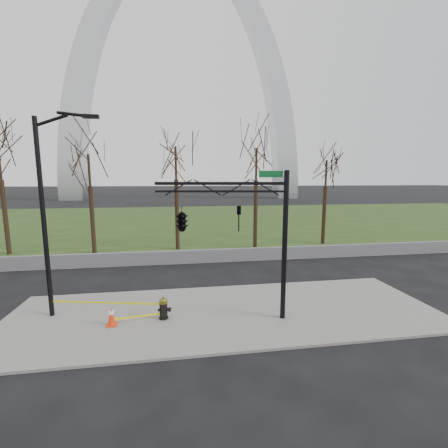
{
  "coord_description": "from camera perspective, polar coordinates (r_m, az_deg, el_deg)",
  "views": [
    {
      "loc": [
        -1.92,
        -11.8,
        5.66
      ],
      "look_at": [
        0.2,
        2.0,
        3.56
      ],
      "focal_mm": 23.9,
      "sensor_mm": 36.0,
      "label": 1
    }
  ],
  "objects": [
    {
      "name": "guardrail",
      "position": [
        20.56,
        -3.12,
        -6.12
      ],
      "size": [
        60.0,
        0.3,
        0.9
      ],
      "primitive_type": "cube",
      "color": "#59595B",
      "rests_on": "ground"
    },
    {
      "name": "caution_tape",
      "position": [
        13.15,
        -20.01,
        -14.63
      ],
      "size": [
        4.57,
        1.27,
        0.47
      ],
      "color": "#FFF30D",
      "rests_on": "ground"
    },
    {
      "name": "tree_row",
      "position": [
        24.05,
        -16.65,
        5.51
      ],
      "size": [
        35.6,
        4.0,
        9.06
      ],
      "color": "black",
      "rests_on": "ground"
    },
    {
      "name": "gateway_arch",
      "position": [
        90.88,
        -7.91,
        25.66
      ],
      "size": [
        66.0,
        6.0,
        65.0
      ],
      "primitive_type": null,
      "color": "#B6B9BD",
      "rests_on": "ground"
    },
    {
      "name": "fire_hydrant",
      "position": [
        12.65,
        -11.45,
        -15.54
      ],
      "size": [
        0.58,
        0.38,
        0.93
      ],
      "rotation": [
        0.0,
        0.0,
        -0.22
      ],
      "color": "black",
      "rests_on": "sidewalk"
    },
    {
      "name": "sidewalk",
      "position": [
        13.21,
        0.46,
        -16.57
      ],
      "size": [
        18.0,
        6.0,
        0.1
      ],
      "primitive_type": "cube",
      "color": "slate",
      "rests_on": "ground"
    },
    {
      "name": "traffic_cone",
      "position": [
        12.69,
        -20.74,
        -16.16
      ],
      "size": [
        0.38,
        0.38,
        0.74
      ],
      "rotation": [
        0.0,
        0.0,
        -0.0
      ],
      "color": "red",
      "rests_on": "sidewalk"
    },
    {
      "name": "grass_strip",
      "position": [
        42.22,
        -6.05,
        0.85
      ],
      "size": [
        120.0,
        40.0,
        0.06
      ],
      "primitive_type": "cube",
      "color": "#233B15",
      "rests_on": "ground"
    },
    {
      "name": "street_light",
      "position": [
        13.55,
        -30.54,
        3.3
      ],
      "size": [
        2.39,
        0.25,
        8.21
      ],
      "rotation": [
        0.0,
        0.0,
        0.02
      ],
      "color": "black",
      "rests_on": "ground"
    },
    {
      "name": "traffic_signal_mast",
      "position": [
        11.53,
        -4.3,
        1.01
      ],
      "size": [
        5.05,
        2.54,
        6.0
      ],
      "rotation": [
        0.0,
        0.0,
        -0.16
      ],
      "color": "black",
      "rests_on": "ground"
    },
    {
      "name": "ground",
      "position": [
        13.23,
        0.46,
        -16.77
      ],
      "size": [
        500.0,
        500.0,
        0.0
      ],
      "primitive_type": "plane",
      "color": "black",
      "rests_on": "ground"
    }
  ]
}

